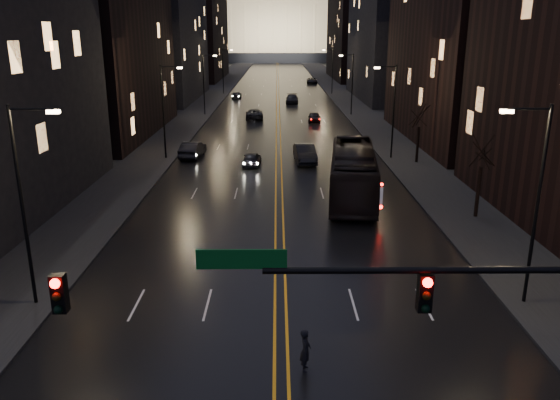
{
  "coord_description": "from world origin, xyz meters",
  "views": [
    {
      "loc": [
        -0.14,
        -12.17,
        11.7
      ],
      "look_at": [
        -0.0,
        13.67,
        3.83
      ],
      "focal_mm": 35.0,
      "sensor_mm": 36.0,
      "label": 1
    }
  ],
  "objects_px": {
    "oncoming_car_b": "(193,149)",
    "receding_car_a": "(305,154)",
    "pedestrian_a": "(305,350)",
    "oncoming_car_a": "(252,159)",
    "traffic_signal": "(519,310)",
    "bus": "(353,173)"
  },
  "relations": [
    {
      "from": "oncoming_car_b",
      "to": "receding_car_a",
      "type": "relative_size",
      "value": 0.94
    },
    {
      "from": "pedestrian_a",
      "to": "oncoming_car_a",
      "type": "bearing_deg",
      "value": 12.56
    },
    {
      "from": "traffic_signal",
      "to": "receding_car_a",
      "type": "distance_m",
      "value": 38.96
    },
    {
      "from": "bus",
      "to": "receding_car_a",
      "type": "distance_m",
      "value": 11.93
    },
    {
      "from": "traffic_signal",
      "to": "oncoming_car_b",
      "type": "xyz_separation_m",
      "value": [
        -14.41,
        40.81,
        -4.3
      ]
    },
    {
      "from": "oncoming_car_b",
      "to": "receding_car_a",
      "type": "distance_m",
      "value": 11.23
    },
    {
      "from": "bus",
      "to": "oncoming_car_b",
      "type": "bearing_deg",
      "value": 142.35
    },
    {
      "from": "traffic_signal",
      "to": "oncoming_car_b",
      "type": "relative_size",
      "value": 3.55
    },
    {
      "from": "bus",
      "to": "oncoming_car_a",
      "type": "relative_size",
      "value": 3.45
    },
    {
      "from": "receding_car_a",
      "to": "pedestrian_a",
      "type": "distance_m",
      "value": 33.61
    },
    {
      "from": "bus",
      "to": "pedestrian_a",
      "type": "relative_size",
      "value": 8.24
    },
    {
      "from": "oncoming_car_a",
      "to": "receding_car_a",
      "type": "relative_size",
      "value": 0.75
    },
    {
      "from": "traffic_signal",
      "to": "oncoming_car_a",
      "type": "distance_m",
      "value": 38.44
    },
    {
      "from": "bus",
      "to": "oncoming_car_b",
      "type": "relative_size",
      "value": 2.76
    },
    {
      "from": "traffic_signal",
      "to": "oncoming_car_a",
      "type": "relative_size",
      "value": 4.44
    },
    {
      "from": "oncoming_car_a",
      "to": "oncoming_car_b",
      "type": "distance_m",
      "value": 6.98
    },
    {
      "from": "traffic_signal",
      "to": "bus",
      "type": "distance_m",
      "value": 27.27
    },
    {
      "from": "oncoming_car_b",
      "to": "receding_car_a",
      "type": "xyz_separation_m",
      "value": [
        11.0,
        -2.24,
        0.05
      ]
    },
    {
      "from": "traffic_signal",
      "to": "bus",
      "type": "height_order",
      "value": "traffic_signal"
    },
    {
      "from": "bus",
      "to": "receding_car_a",
      "type": "xyz_separation_m",
      "value": [
        -2.99,
        11.51,
        -1.02
      ]
    },
    {
      "from": "pedestrian_a",
      "to": "oncoming_car_b",
      "type": "bearing_deg",
      "value": 21.26
    },
    {
      "from": "pedestrian_a",
      "to": "bus",
      "type": "bearing_deg",
      "value": -5.23
    }
  ]
}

